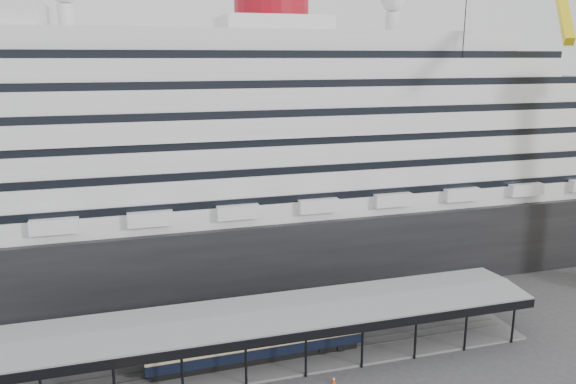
% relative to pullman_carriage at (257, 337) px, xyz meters
% --- Properties ---
extents(cruise_ship, '(130.00, 30.00, 43.90)m').
position_rel_pullman_carriage_xyz_m(cruise_ship, '(0.97, 27.00, 15.74)').
color(cruise_ship, black).
rests_on(cruise_ship, ground).
extents(platform_canopy, '(56.00, 9.18, 5.30)m').
position_rel_pullman_carriage_xyz_m(platform_canopy, '(0.92, 0.00, -0.25)').
color(platform_canopy, slate).
rests_on(platform_canopy, ground).
extents(pullman_carriage, '(21.93, 3.31, 21.48)m').
position_rel_pullman_carriage_xyz_m(pullman_carriage, '(0.00, 0.00, 0.00)').
color(pullman_carriage, black).
rests_on(pullman_carriage, ground).
extents(traffic_cone_right, '(0.46, 0.46, 0.69)m').
position_rel_pullman_carriage_xyz_m(traffic_cone_right, '(5.98, -5.89, -2.27)').
color(traffic_cone_right, '#D94A0C').
rests_on(traffic_cone_right, ground).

